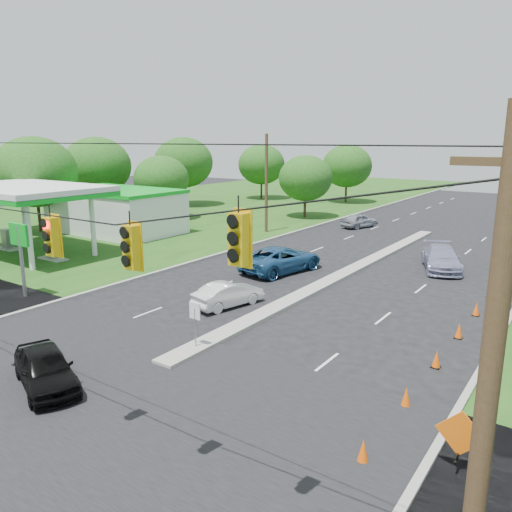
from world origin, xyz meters
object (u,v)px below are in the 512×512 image
Objects in this scene: black_sedan at (46,368)px; white_sedan at (228,294)px; gas_station at (102,207)px; blue_pickup at (281,259)px.

black_sedan is 1.06× the size of white_sedan.
gas_station is 19.97m from blue_pickup.
black_sedan is 0.69× the size of blue_pickup.
gas_station is 29.13m from black_sedan.
gas_station reaches higher than black_sedan.
white_sedan is (-0.13, 10.55, -0.06)m from black_sedan.
gas_station is 5.05× the size of white_sedan.
gas_station is 23.25m from white_sedan.
black_sedan is 10.55m from white_sedan.
blue_pickup is at bearing -4.37° from gas_station.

